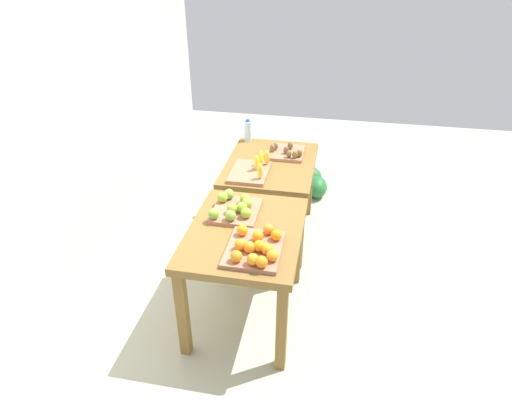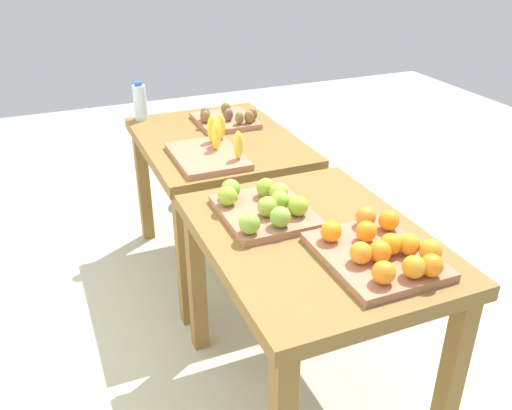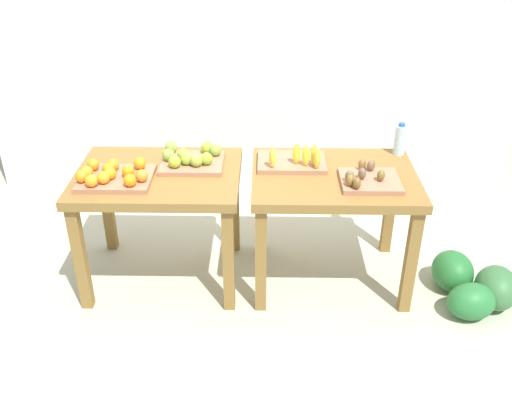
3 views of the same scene
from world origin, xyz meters
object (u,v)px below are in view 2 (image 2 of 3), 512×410
Objects in this scene: display_table_left at (313,261)px; banana_crate at (211,150)px; water_bottle at (140,102)px; display_table_right at (218,158)px; watermelon_pile at (212,177)px; kiwi_bin at (226,119)px; orange_bin at (381,250)px; apple_bin at (264,206)px.

display_table_left is 2.36× the size of banana_crate.
display_table_right is at bearing -145.98° from water_bottle.
banana_crate is 1.42m from watermelon_pile.
orange_bin is at bearing -179.92° from kiwi_bin.
display_table_left is 0.32m from orange_bin.
kiwi_bin is at bearing -5.36° from display_table_left.
display_table_left is 2.13m from watermelon_pile.
orange_bin is 1.05× the size of banana_crate.
display_table_right is 2.36× the size of banana_crate.
water_bottle is (0.27, 0.43, 0.07)m from kiwi_bin.
watermelon_pile is at bearing -3.30° from orange_bin.
kiwi_bin is at bearing -12.29° from apple_bin.
display_table_right reaches higher than watermelon_pile.
apple_bin is 1.13× the size of kiwi_bin.
kiwi_bin is at bearing 169.64° from watermelon_pile.
apple_bin is (0.20, 0.12, 0.16)m from display_table_left.
banana_crate reaches higher than orange_bin.
water_bottle is 1.06m from watermelon_pile.
display_table_right is 0.60m from water_bottle.
watermelon_pile is (0.46, -0.57, -0.77)m from water_bottle.
display_table_right is 0.94m from apple_bin.
water_bottle reaches higher than display_table_left.
water_bottle is at bearing 7.95° from apple_bin.
apple_bin reaches higher than display_table_right.
display_table_left is 4.67× the size of water_bottle.
orange_bin is (-0.25, -0.12, 0.16)m from display_table_left.
apple_bin is (0.45, 0.24, 0.00)m from orange_bin.
water_bottle is at bearing 15.11° from banana_crate.
display_table_right is 2.89× the size of kiwi_bin.
water_bottle is at bearing 128.96° from watermelon_pile.
display_table_right is at bearing -7.32° from apple_bin.
watermelon_pile is at bearing -7.17° from display_table_left.
apple_bin reaches higher than kiwi_bin.
kiwi_bin is (1.55, 0.00, -0.01)m from orange_bin.
display_table_left is 2.57× the size of apple_bin.
orange_bin is 1.28× the size of kiwi_bin.
display_table_right is at bearing 146.62° from kiwi_bin.
banana_crate is 0.73× the size of watermelon_pile.
watermelon_pile is at bearing -15.61° from display_table_right.
kiwi_bin reaches higher than watermelon_pile.
kiwi_bin is 1.02m from watermelon_pile.
apple_bin is at bearing 30.24° from display_table_left.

